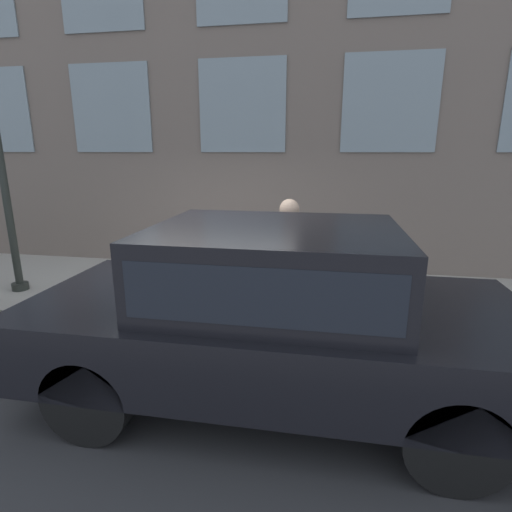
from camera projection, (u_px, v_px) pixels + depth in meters
ground_plane at (199, 334)px, 5.44m from camera, size 80.00×80.00×0.00m
sidewalk at (226, 293)px, 6.85m from camera, size 2.99×60.00×0.13m
fire_hydrant at (225, 292)px, 5.68m from camera, size 0.30×0.42×0.68m
person at (289, 248)px, 5.46m from camera, size 0.41×0.27×1.68m
parked_car_charcoal_near at (274, 306)px, 3.85m from camera, size 2.07×4.69×1.75m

